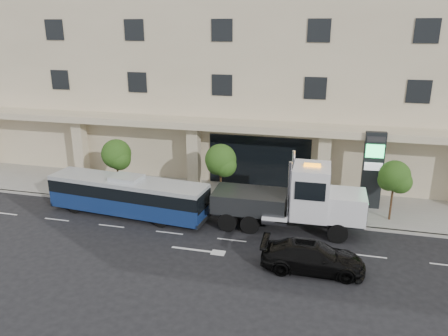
# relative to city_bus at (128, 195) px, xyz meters

# --- Properties ---
(ground) EXTENTS (120.00, 120.00, 0.00)m
(ground) POSITION_rel_city_bus_xyz_m (7.66, -0.41, -1.43)
(ground) COLOR black
(ground) RESTS_ON ground
(sidewalk) EXTENTS (120.00, 6.00, 0.15)m
(sidewalk) POSITION_rel_city_bus_xyz_m (7.66, 4.59, -1.36)
(sidewalk) COLOR gray
(sidewalk) RESTS_ON ground
(curb) EXTENTS (120.00, 0.30, 0.15)m
(curb) POSITION_rel_city_bus_xyz_m (7.66, 1.59, -1.36)
(curb) COLOR gray
(curb) RESTS_ON ground
(convention_center) EXTENTS (60.00, 17.60, 20.00)m
(convention_center) POSITION_rel_city_bus_xyz_m (7.66, 15.01, 8.54)
(convention_center) COLOR #C0B190
(convention_center) RESTS_ON ground
(tree_left) EXTENTS (2.27, 2.20, 4.22)m
(tree_left) POSITION_rel_city_bus_xyz_m (-2.32, 3.18, 1.68)
(tree_left) COLOR #422B19
(tree_left) RESTS_ON sidewalk
(tree_mid) EXTENTS (2.28, 2.20, 4.38)m
(tree_mid) POSITION_rel_city_bus_xyz_m (5.68, 3.18, 1.82)
(tree_mid) COLOR #422B19
(tree_mid) RESTS_ON sidewalk
(tree_right) EXTENTS (2.10, 2.00, 4.04)m
(tree_right) POSITION_rel_city_bus_xyz_m (17.18, 3.18, 1.60)
(tree_right) COLOR #422B19
(tree_right) RESTS_ON sidewalk
(city_bus) EXTENTS (11.30, 3.40, 2.82)m
(city_bus) POSITION_rel_city_bus_xyz_m (0.00, 0.00, 0.00)
(city_bus) COLOR black
(city_bus) RESTS_ON ground
(tow_truck) EXTENTS (10.64, 2.80, 4.85)m
(tow_truck) POSITION_rel_city_bus_xyz_m (11.11, 0.46, 0.56)
(tow_truck) COLOR #2D3033
(tow_truck) RESTS_ON ground
(black_sedan) EXTENTS (5.48, 2.35, 1.57)m
(black_sedan) POSITION_rel_city_bus_xyz_m (12.55, -4.18, -0.65)
(black_sedan) COLOR black
(black_sedan) RESTS_ON ground
(signage_pylon) EXTENTS (1.38, 0.56, 5.44)m
(signage_pylon) POSITION_rel_city_bus_xyz_m (15.96, 4.99, 1.48)
(signage_pylon) COLOR black
(signage_pylon) RESTS_ON sidewalk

